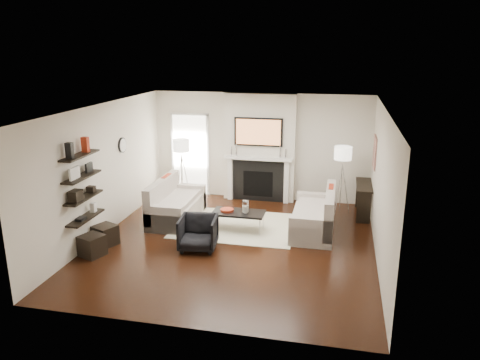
% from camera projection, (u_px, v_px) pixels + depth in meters
% --- Properties ---
extents(room_envelope, '(6.00, 6.00, 6.00)m').
position_uv_depth(room_envelope, '(233.00, 178.00, 9.00)').
color(room_envelope, black).
rests_on(room_envelope, ground).
extents(chimney_breast, '(1.80, 0.25, 2.70)m').
position_uv_depth(chimney_breast, '(259.00, 148.00, 11.70)').
color(chimney_breast, silver).
rests_on(chimney_breast, floor).
extents(fireplace_surround, '(1.30, 0.02, 1.04)m').
position_uv_depth(fireplace_surround, '(258.00, 181.00, 11.80)').
color(fireplace_surround, black).
rests_on(fireplace_surround, floor).
extents(firebox, '(0.75, 0.02, 0.65)m').
position_uv_depth(firebox, '(258.00, 184.00, 11.82)').
color(firebox, black).
rests_on(firebox, floor).
extents(mantel_pilaster_l, '(0.12, 0.08, 1.10)m').
position_uv_depth(mantel_pilaster_l, '(230.00, 179.00, 11.91)').
color(mantel_pilaster_l, white).
rests_on(mantel_pilaster_l, floor).
extents(mantel_pilaster_r, '(0.12, 0.08, 1.10)m').
position_uv_depth(mantel_pilaster_r, '(286.00, 182.00, 11.62)').
color(mantel_pilaster_r, white).
rests_on(mantel_pilaster_r, floor).
extents(mantel_shelf, '(1.70, 0.18, 0.07)m').
position_uv_depth(mantel_shelf, '(258.00, 158.00, 11.59)').
color(mantel_shelf, white).
rests_on(mantel_shelf, chimney_breast).
extents(tv_body, '(1.20, 0.06, 0.70)m').
position_uv_depth(tv_body, '(258.00, 132.00, 11.43)').
color(tv_body, black).
rests_on(tv_body, chimney_breast).
extents(tv_screen, '(1.10, 0.00, 0.62)m').
position_uv_depth(tv_screen, '(258.00, 132.00, 11.40)').
color(tv_screen, '#BF723F').
rests_on(tv_screen, tv_body).
extents(candlestick_l_tall, '(0.04, 0.04, 0.30)m').
position_uv_depth(candlestick_l_tall, '(236.00, 150.00, 11.66)').
color(candlestick_l_tall, silver).
rests_on(candlestick_l_tall, mantel_shelf).
extents(candlestick_l_short, '(0.04, 0.04, 0.24)m').
position_uv_depth(candlestick_l_short, '(231.00, 151.00, 11.69)').
color(candlestick_l_short, silver).
rests_on(candlestick_l_short, mantel_shelf).
extents(candlestick_r_tall, '(0.04, 0.04, 0.30)m').
position_uv_depth(candlestick_r_tall, '(280.00, 152.00, 11.43)').
color(candlestick_r_tall, silver).
rests_on(candlestick_r_tall, mantel_shelf).
extents(candlestick_r_short, '(0.04, 0.04, 0.24)m').
position_uv_depth(candlestick_r_short, '(285.00, 154.00, 11.42)').
color(candlestick_r_short, silver).
rests_on(candlestick_r_short, mantel_shelf).
extents(hallway_panel, '(0.90, 0.02, 2.10)m').
position_uv_depth(hallway_panel, '(191.00, 155.00, 12.26)').
color(hallway_panel, white).
rests_on(hallway_panel, floor).
extents(door_trim_l, '(0.06, 0.06, 2.16)m').
position_uv_depth(door_trim_l, '(173.00, 154.00, 12.34)').
color(door_trim_l, white).
rests_on(door_trim_l, floor).
extents(door_trim_r, '(0.06, 0.06, 2.16)m').
position_uv_depth(door_trim_r, '(208.00, 156.00, 12.14)').
color(door_trim_r, white).
rests_on(door_trim_r, floor).
extents(door_trim_top, '(1.02, 0.06, 0.06)m').
position_uv_depth(door_trim_top, '(189.00, 114.00, 11.94)').
color(door_trim_top, white).
rests_on(door_trim_top, wall_back).
extents(rug, '(2.60, 2.00, 0.01)m').
position_uv_depth(rug, '(236.00, 226.00, 10.27)').
color(rug, beige).
rests_on(rug, floor).
extents(loveseat_left_base, '(0.85, 1.80, 0.42)m').
position_uv_depth(loveseat_left_base, '(177.00, 211.00, 10.59)').
color(loveseat_left_base, '#C0B3A8').
rests_on(loveseat_left_base, floor).
extents(loveseat_left_back, '(0.18, 1.80, 0.80)m').
position_uv_depth(loveseat_left_back, '(162.00, 197.00, 10.58)').
color(loveseat_left_back, '#C0B3A8').
rests_on(loveseat_left_back, floor).
extents(loveseat_left_arm_n, '(0.85, 0.18, 0.60)m').
position_uv_depth(loveseat_left_arm_n, '(164.00, 219.00, 9.81)').
color(loveseat_left_arm_n, '#C0B3A8').
rests_on(loveseat_left_arm_n, floor).
extents(loveseat_left_arm_s, '(0.85, 0.18, 0.60)m').
position_uv_depth(loveseat_left_arm_s, '(188.00, 196.00, 11.33)').
color(loveseat_left_arm_s, '#C0B3A8').
rests_on(loveseat_left_arm_s, floor).
extents(loveseat_left_cushion, '(0.63, 1.44, 0.10)m').
position_uv_depth(loveseat_left_cushion, '(179.00, 200.00, 10.51)').
color(loveseat_left_cushion, '#C0B3A8').
rests_on(loveseat_left_cushion, loveseat_left_base).
extents(pillow_left_orange, '(0.10, 0.42, 0.42)m').
position_uv_depth(pillow_left_orange, '(167.00, 184.00, 10.80)').
color(pillow_left_orange, '#A42B14').
rests_on(pillow_left_orange, loveseat_left_cushion).
extents(pillow_left_charcoal, '(0.10, 0.40, 0.40)m').
position_uv_depth(pillow_left_charcoal, '(157.00, 192.00, 10.24)').
color(pillow_left_charcoal, black).
rests_on(pillow_left_charcoal, loveseat_left_cushion).
extents(loveseat_right_base, '(0.85, 1.80, 0.42)m').
position_uv_depth(loveseat_right_base, '(313.00, 222.00, 9.91)').
color(loveseat_right_base, '#C0B3A8').
rests_on(loveseat_right_base, floor).
extents(loveseat_right_back, '(0.18, 1.80, 0.80)m').
position_uv_depth(loveseat_right_back, '(330.00, 209.00, 9.76)').
color(loveseat_right_back, '#C0B3A8').
rests_on(loveseat_right_back, floor).
extents(loveseat_right_arm_n, '(0.85, 0.18, 0.60)m').
position_uv_depth(loveseat_right_arm_n, '(310.00, 232.00, 9.13)').
color(loveseat_right_arm_n, '#C0B3A8').
rests_on(loveseat_right_arm_n, floor).
extents(loveseat_right_arm_s, '(0.85, 0.18, 0.60)m').
position_uv_depth(loveseat_right_arm_s, '(315.00, 206.00, 10.65)').
color(loveseat_right_arm_s, '#C0B3A8').
rests_on(loveseat_right_arm_s, floor).
extents(loveseat_right_cushion, '(0.63, 1.44, 0.10)m').
position_uv_depth(loveseat_right_cushion, '(311.00, 210.00, 9.85)').
color(loveseat_right_cushion, '#C0B3A8').
rests_on(loveseat_right_cushion, loveseat_right_base).
extents(pillow_right_orange, '(0.10, 0.42, 0.42)m').
position_uv_depth(pillow_right_orange, '(331.00, 196.00, 9.98)').
color(pillow_right_orange, '#A42B14').
rests_on(pillow_right_orange, loveseat_right_cushion).
extents(pillow_right_charcoal, '(0.10, 0.40, 0.40)m').
position_uv_depth(pillow_right_charcoal, '(330.00, 205.00, 9.42)').
color(pillow_right_charcoal, black).
rests_on(pillow_right_charcoal, loveseat_right_cushion).
extents(coffee_table, '(1.10, 0.55, 0.04)m').
position_uv_depth(coffee_table, '(238.00, 213.00, 9.91)').
color(coffee_table, black).
rests_on(coffee_table, floor).
extents(coffee_leg_nw, '(0.02, 0.02, 0.38)m').
position_uv_depth(coffee_leg_nw, '(213.00, 224.00, 9.86)').
color(coffee_leg_nw, silver).
rests_on(coffee_leg_nw, floor).
extents(coffee_leg_ne, '(0.02, 0.02, 0.38)m').
position_uv_depth(coffee_leg_ne, '(260.00, 228.00, 9.66)').
color(coffee_leg_ne, silver).
rests_on(coffee_leg_ne, floor).
extents(coffee_leg_sw, '(0.02, 0.02, 0.38)m').
position_uv_depth(coffee_leg_sw, '(218.00, 217.00, 10.27)').
color(coffee_leg_sw, silver).
rests_on(coffee_leg_sw, floor).
extents(coffee_leg_se, '(0.02, 0.02, 0.38)m').
position_uv_depth(coffee_leg_se, '(263.00, 220.00, 10.07)').
color(coffee_leg_se, silver).
rests_on(coffee_leg_se, floor).
extents(hurricane_glass, '(0.14, 0.14, 0.24)m').
position_uv_depth(hurricane_glass, '(245.00, 206.00, 9.83)').
color(hurricane_glass, white).
rests_on(hurricane_glass, coffee_table).
extents(hurricane_candle, '(0.11, 0.11, 0.16)m').
position_uv_depth(hurricane_candle, '(245.00, 209.00, 9.85)').
color(hurricane_candle, white).
rests_on(hurricane_candle, coffee_table).
extents(copper_bowl, '(0.29, 0.29, 0.05)m').
position_uv_depth(copper_bowl, '(227.00, 210.00, 9.95)').
color(copper_bowl, red).
rests_on(copper_bowl, coffee_table).
extents(armchair, '(0.77, 0.73, 0.72)m').
position_uv_depth(armchair, '(198.00, 231.00, 9.02)').
color(armchair, black).
rests_on(armchair, floor).
extents(lamp_left_post, '(0.02, 0.02, 1.20)m').
position_uv_depth(lamp_left_post, '(182.00, 179.00, 11.73)').
color(lamp_left_post, silver).
rests_on(lamp_left_post, floor).
extents(lamp_left_shade, '(0.40, 0.40, 0.30)m').
position_uv_depth(lamp_left_shade, '(181.00, 145.00, 11.50)').
color(lamp_left_shade, white).
rests_on(lamp_left_shade, lamp_left_post).
extents(lamp_left_leg_a, '(0.25, 0.02, 1.23)m').
position_uv_depth(lamp_left_leg_a, '(187.00, 179.00, 11.71)').
color(lamp_left_leg_a, silver).
rests_on(lamp_left_leg_a, floor).
extents(lamp_left_leg_b, '(0.14, 0.22, 1.23)m').
position_uv_depth(lamp_left_leg_b, '(182.00, 177.00, 11.83)').
color(lamp_left_leg_b, silver).
rests_on(lamp_left_leg_b, floor).
extents(lamp_left_leg_c, '(0.14, 0.22, 1.23)m').
position_uv_depth(lamp_left_leg_c, '(179.00, 179.00, 11.65)').
color(lamp_left_leg_c, silver).
rests_on(lamp_left_leg_c, floor).
extents(lamp_right_post, '(0.02, 0.02, 1.20)m').
position_uv_depth(lamp_right_post, '(341.00, 189.00, 10.91)').
color(lamp_right_post, silver).
rests_on(lamp_right_post, floor).
extents(lamp_right_shade, '(0.40, 0.40, 0.30)m').
position_uv_depth(lamp_right_shade, '(343.00, 153.00, 10.68)').
color(lamp_right_shade, white).
rests_on(lamp_right_shade, lamp_right_post).
extents(lamp_right_leg_a, '(0.25, 0.02, 1.23)m').
position_uv_depth(lamp_right_leg_a, '(346.00, 189.00, 10.89)').
color(lamp_right_leg_a, silver).
rests_on(lamp_right_leg_a, floor).
extents(lamp_right_leg_b, '(0.14, 0.22, 1.23)m').
position_uv_depth(lamp_right_leg_b, '(338.00, 187.00, 11.01)').
color(lamp_right_leg_b, silver).
rests_on(lamp_right_leg_b, floor).
extents(lamp_right_leg_c, '(0.14, 0.22, 1.23)m').
position_uv_depth(lamp_right_leg_c, '(338.00, 190.00, 10.84)').
color(lamp_right_leg_c, silver).
rests_on(lamp_right_leg_c, floor).
extents(console_top, '(0.35, 1.20, 0.04)m').
position_uv_depth(console_top, '(364.00, 185.00, 10.74)').
color(console_top, black).
rests_on(console_top, floor).
extents(console_leg_n, '(0.30, 0.04, 0.71)m').
position_uv_depth(console_leg_n, '(364.00, 208.00, 10.33)').
color(console_leg_n, black).
rests_on(console_leg_n, floor).
extents(console_leg_s, '(0.30, 0.04, 0.71)m').
position_uv_depth(console_leg_s, '(362.00, 193.00, 11.36)').
color(console_leg_s, black).
rests_on(console_leg_s, floor).
extents(wall_art, '(0.03, 0.70, 0.70)m').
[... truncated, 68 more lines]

